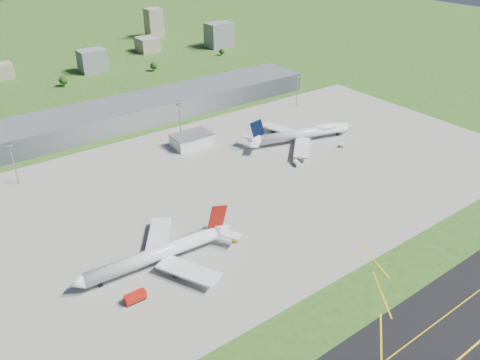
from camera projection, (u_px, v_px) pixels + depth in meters
ground at (146, 126)px, 352.61m from camera, size 1400.00×1400.00×0.00m
taxiway at (466, 353)px, 169.64m from camera, size 1400.00×60.00×0.06m
apron at (243, 180)px, 280.29m from camera, size 360.00×190.00×0.08m
terminal at (137, 111)px, 359.46m from camera, size 300.00×42.00×15.00m
ops_building at (192, 140)px, 320.55m from camera, size 26.00×16.00×8.00m
mast_west at (12, 157)px, 268.16m from camera, size 3.50×2.00×25.90m
mast_center at (179, 115)px, 324.34m from camera, size 3.50×2.00×25.90m
mast_east at (298, 85)px, 380.52m from camera, size 3.50×2.00×25.90m
airliner_red_twin at (160, 254)px, 210.67m from camera, size 77.72×60.49×21.32m
airliner_blue_quad at (304, 133)px, 325.83m from camera, size 80.60×62.02×21.41m
fire_truck at (135, 297)px, 191.81m from camera, size 8.95×3.54×3.93m
tug_yellow at (236, 240)px, 227.31m from camera, size 3.46×3.39×1.59m
van_white_near at (296, 163)px, 296.22m from camera, size 4.12×6.22×2.87m
van_white_far at (342, 146)px, 319.90m from camera, size 4.72×4.22×2.29m
bldg_cw at (2, 71)px, 452.20m from camera, size 20.00×18.00×14.00m
bldg_c at (93, 61)px, 469.97m from camera, size 26.00×20.00×22.00m
bldg_ce at (147, 45)px, 540.46m from camera, size 22.00×24.00×16.00m
bldg_e at (219, 35)px, 557.24m from camera, size 30.00×22.00×28.00m
bldg_tall_e at (154, 23)px, 598.17m from camera, size 20.00×18.00×36.00m
tree_c at (63, 80)px, 430.99m from camera, size 8.10×8.10×9.90m
tree_e at (154, 66)px, 473.59m from camera, size 7.65×7.65×9.35m
tree_far_e at (222, 51)px, 527.08m from camera, size 6.30×6.30×7.70m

